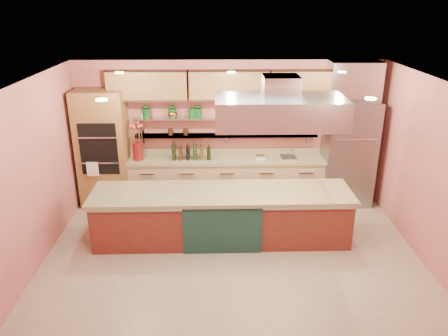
{
  "coord_description": "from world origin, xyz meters",
  "views": [
    {
      "loc": [
        -0.25,
        -5.91,
        3.89
      ],
      "look_at": [
        -0.12,
        1.0,
        1.19
      ],
      "focal_mm": 35.0,
      "sensor_mm": 36.0,
      "label": 1
    }
  ],
  "objects_px": {
    "refrigerator": "(348,153)",
    "kitchen_scale": "(260,156)",
    "copper_kettle": "(173,114)",
    "green_canister": "(192,113)",
    "flower_vase": "(138,151)",
    "island": "(222,216)"
  },
  "relations": [
    {
      "from": "flower_vase",
      "to": "refrigerator",
      "type": "bearing_deg",
      "value": -0.14
    },
    {
      "from": "island",
      "to": "green_canister",
      "type": "distance_m",
      "value": 2.23
    },
    {
      "from": "kitchen_scale",
      "to": "copper_kettle",
      "type": "distance_m",
      "value": 1.89
    },
    {
      "from": "refrigerator",
      "to": "copper_kettle",
      "type": "relative_size",
      "value": 12.13
    },
    {
      "from": "refrigerator",
      "to": "island",
      "type": "relative_size",
      "value": 0.49
    },
    {
      "from": "refrigerator",
      "to": "kitchen_scale",
      "type": "relative_size",
      "value": 11.74
    },
    {
      "from": "flower_vase",
      "to": "copper_kettle",
      "type": "bearing_deg",
      "value": 17.54
    },
    {
      "from": "island",
      "to": "flower_vase",
      "type": "relative_size",
      "value": 12.27
    },
    {
      "from": "flower_vase",
      "to": "green_canister",
      "type": "height_order",
      "value": "green_canister"
    },
    {
      "from": "island",
      "to": "copper_kettle",
      "type": "relative_size",
      "value": 24.51
    },
    {
      "from": "copper_kettle",
      "to": "green_canister",
      "type": "xyz_separation_m",
      "value": [
        0.37,
        0.0,
        0.02
      ]
    },
    {
      "from": "refrigerator",
      "to": "flower_vase",
      "type": "height_order",
      "value": "refrigerator"
    },
    {
      "from": "refrigerator",
      "to": "green_canister",
      "type": "xyz_separation_m",
      "value": [
        -3.06,
        0.23,
        0.76
      ]
    },
    {
      "from": "island",
      "to": "flower_vase",
      "type": "height_order",
      "value": "flower_vase"
    },
    {
      "from": "copper_kettle",
      "to": "green_canister",
      "type": "distance_m",
      "value": 0.37
    },
    {
      "from": "refrigerator",
      "to": "flower_vase",
      "type": "xyz_separation_m",
      "value": [
        -4.13,
        0.01,
        0.05
      ]
    },
    {
      "from": "green_canister",
      "to": "refrigerator",
      "type": "bearing_deg",
      "value": -4.3
    },
    {
      "from": "refrigerator",
      "to": "copper_kettle",
      "type": "xyz_separation_m",
      "value": [
        -3.43,
        0.23,
        0.73
      ]
    },
    {
      "from": "copper_kettle",
      "to": "refrigerator",
      "type": "bearing_deg",
      "value": -3.83
    },
    {
      "from": "flower_vase",
      "to": "kitchen_scale",
      "type": "bearing_deg",
      "value": 0.0
    },
    {
      "from": "flower_vase",
      "to": "copper_kettle",
      "type": "height_order",
      "value": "copper_kettle"
    },
    {
      "from": "refrigerator",
      "to": "kitchen_scale",
      "type": "height_order",
      "value": "refrigerator"
    }
  ]
}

